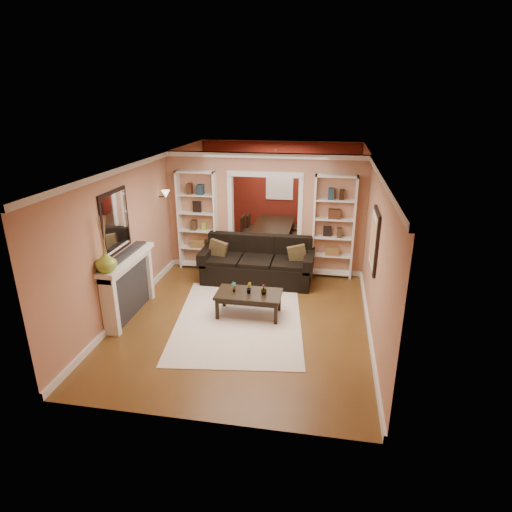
% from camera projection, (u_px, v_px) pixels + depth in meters
% --- Properties ---
extents(floor, '(8.00, 8.00, 0.00)m').
position_uv_depth(floor, '(256.00, 289.00, 9.08)').
color(floor, brown).
rests_on(floor, ground).
extents(ceiling, '(8.00, 8.00, 0.00)m').
position_uv_depth(ceiling, '(256.00, 161.00, 8.14)').
color(ceiling, white).
rests_on(ceiling, ground).
extents(wall_back, '(8.00, 0.00, 8.00)m').
position_uv_depth(wall_back, '(280.00, 189.00, 12.30)').
color(wall_back, tan).
rests_on(wall_back, ground).
extents(wall_front, '(8.00, 0.00, 8.00)m').
position_uv_depth(wall_front, '(197.00, 327.00, 4.92)').
color(wall_front, tan).
rests_on(wall_front, ground).
extents(wall_left, '(0.00, 8.00, 8.00)m').
position_uv_depth(wall_left, '(151.00, 223.00, 8.97)').
color(wall_left, tan).
rests_on(wall_left, ground).
extents(wall_right, '(0.00, 8.00, 8.00)m').
position_uv_depth(wall_right, '(371.00, 234.00, 8.25)').
color(wall_right, tan).
rests_on(wall_right, ground).
extents(partition_wall, '(4.50, 0.15, 2.70)m').
position_uv_depth(partition_wall, '(265.00, 213.00, 9.72)').
color(partition_wall, tan).
rests_on(partition_wall, floor).
extents(red_back_panel, '(4.44, 0.04, 2.64)m').
position_uv_depth(red_back_panel, '(280.00, 190.00, 12.29)').
color(red_back_panel, maroon).
rests_on(red_back_panel, floor).
extents(dining_window, '(0.78, 0.03, 0.98)m').
position_uv_depth(dining_window, '(280.00, 183.00, 12.17)').
color(dining_window, '#8CA5CC').
rests_on(dining_window, wall_back).
extents(area_rug, '(2.63, 3.40, 0.01)m').
position_uv_depth(area_rug, '(239.00, 319.00, 7.86)').
color(area_rug, silver).
rests_on(area_rug, floor).
extents(sofa, '(2.45, 1.06, 0.96)m').
position_uv_depth(sofa, '(257.00, 261.00, 9.34)').
color(sofa, black).
rests_on(sofa, floor).
extents(pillow_left, '(0.41, 0.18, 0.40)m').
position_uv_depth(pillow_left, '(218.00, 251.00, 9.40)').
color(pillow_left, brown).
rests_on(pillow_left, sofa).
extents(pillow_right, '(0.39, 0.17, 0.38)m').
position_uv_depth(pillow_right, '(297.00, 256.00, 9.12)').
color(pillow_right, brown).
rests_on(pillow_right, sofa).
extents(coffee_table, '(1.20, 0.65, 0.45)m').
position_uv_depth(coffee_table, '(249.00, 304.00, 7.94)').
color(coffee_table, black).
rests_on(coffee_table, floor).
extents(plant_left, '(0.12, 0.13, 0.20)m').
position_uv_depth(plant_left, '(234.00, 287.00, 7.87)').
color(plant_left, '#336626').
rests_on(plant_left, coffee_table).
extents(plant_center, '(0.12, 0.13, 0.21)m').
position_uv_depth(plant_center, '(249.00, 288.00, 7.83)').
color(plant_center, '#336626').
rests_on(plant_center, coffee_table).
extents(plant_right, '(0.14, 0.14, 0.21)m').
position_uv_depth(plant_right, '(264.00, 289.00, 7.78)').
color(plant_right, '#336626').
rests_on(plant_right, coffee_table).
extents(bookshelf_left, '(0.90, 0.30, 2.30)m').
position_uv_depth(bookshelf_left, '(198.00, 221.00, 9.88)').
color(bookshelf_left, white).
rests_on(bookshelf_left, floor).
extents(bookshelf_right, '(0.90, 0.30, 2.30)m').
position_uv_depth(bookshelf_right, '(334.00, 227.00, 9.38)').
color(bookshelf_right, white).
rests_on(bookshelf_right, floor).
extents(fireplace, '(0.32, 1.70, 1.16)m').
position_uv_depth(fireplace, '(130.00, 286.00, 7.83)').
color(fireplace, white).
rests_on(fireplace, floor).
extents(vase, '(0.39, 0.39, 0.36)m').
position_uv_depth(vase, '(106.00, 261.00, 6.92)').
color(vase, '#8AB038').
rests_on(vase, fireplace).
extents(mirror, '(0.03, 0.95, 1.10)m').
position_uv_depth(mirror, '(115.00, 222.00, 7.43)').
color(mirror, silver).
rests_on(mirror, wall_left).
extents(wall_sconce, '(0.18, 0.18, 0.22)m').
position_uv_depth(wall_sconce, '(163.00, 195.00, 9.30)').
color(wall_sconce, '#FFE0A5').
rests_on(wall_sconce, wall_left).
extents(framed_art, '(0.04, 0.85, 1.05)m').
position_uv_depth(framed_art, '(374.00, 240.00, 7.26)').
color(framed_art, black).
rests_on(framed_art, wall_right).
extents(dining_table, '(1.82, 1.02, 0.64)m').
position_uv_depth(dining_table, '(274.00, 235.00, 11.57)').
color(dining_table, black).
rests_on(dining_table, floor).
extents(dining_chair_nw, '(0.59, 0.59, 0.94)m').
position_uv_depth(dining_chair_nw, '(253.00, 232.00, 11.32)').
color(dining_chair_nw, black).
rests_on(dining_chair_nw, floor).
extents(dining_chair_ne, '(0.56, 0.56, 0.90)m').
position_uv_depth(dining_chair_ne, '(294.00, 235.00, 11.16)').
color(dining_chair_ne, black).
rests_on(dining_chair_ne, floor).
extents(dining_chair_sw, '(0.53, 0.53, 0.82)m').
position_uv_depth(dining_chair_sw, '(256.00, 228.00, 11.90)').
color(dining_chair_sw, black).
rests_on(dining_chair_sw, floor).
extents(dining_chair_se, '(0.53, 0.53, 0.94)m').
position_uv_depth(dining_chair_se, '(296.00, 228.00, 11.70)').
color(dining_chair_se, black).
rests_on(dining_chair_se, floor).
extents(chandelier, '(0.50, 0.50, 0.30)m').
position_uv_depth(chandelier, '(274.00, 173.00, 10.87)').
color(chandelier, '#312416').
rests_on(chandelier, ceiling).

